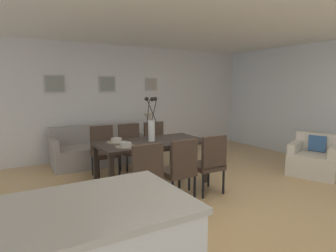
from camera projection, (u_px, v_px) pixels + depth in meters
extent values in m
plane|color=tan|center=(197.00, 200.00, 4.08)|extent=(9.00, 9.00, 0.00)
cube|color=silver|center=(117.00, 101.00, 6.68)|extent=(9.00, 0.10, 2.60)
cube|color=white|center=(323.00, 102.00, 6.07)|extent=(0.10, 6.30, 2.60)
cube|color=white|center=(183.00, 17.00, 4.06)|extent=(9.00, 7.20, 0.08)
cube|color=black|center=(152.00, 142.00, 4.67)|extent=(1.80, 0.91, 0.05)
cube|color=black|center=(181.00, 153.00, 5.48)|extent=(0.07, 0.07, 0.69)
cube|color=black|center=(96.00, 165.00, 4.64)|extent=(0.07, 0.07, 0.69)
cube|color=black|center=(206.00, 163.00, 4.80)|extent=(0.07, 0.07, 0.69)
cube|color=black|center=(112.00, 179.00, 3.96)|extent=(0.07, 0.07, 0.69)
cube|color=#3D2D23|center=(142.00, 178.00, 3.74)|extent=(0.45, 0.45, 0.08)
cube|color=#3D2D23|center=(148.00, 163.00, 3.54)|extent=(0.42, 0.07, 0.48)
cylinder|color=black|center=(148.00, 188.00, 4.03)|extent=(0.04, 0.04, 0.38)
cylinder|color=black|center=(123.00, 193.00, 3.84)|extent=(0.04, 0.04, 0.38)
cylinder|color=black|center=(161.00, 197.00, 3.71)|extent=(0.04, 0.04, 0.38)
cylinder|color=black|center=(135.00, 203.00, 3.51)|extent=(0.04, 0.04, 0.38)
cube|color=#3D2D23|center=(105.00, 154.00, 5.09)|extent=(0.44, 0.44, 0.08)
cube|color=#3D2D23|center=(102.00, 139.00, 5.22)|extent=(0.42, 0.06, 0.48)
cylinder|color=black|center=(99.00, 171.00, 4.87)|extent=(0.04, 0.04, 0.38)
cylinder|color=black|center=(119.00, 167.00, 5.06)|extent=(0.04, 0.04, 0.38)
cylinder|color=black|center=(93.00, 165.00, 5.19)|extent=(0.04, 0.04, 0.38)
cylinder|color=black|center=(112.00, 163.00, 5.38)|extent=(0.04, 0.04, 0.38)
cube|color=#3D2D23|center=(176.00, 172.00, 4.03)|extent=(0.46, 0.46, 0.08)
cube|color=#3D2D23|center=(184.00, 157.00, 3.84)|extent=(0.42, 0.08, 0.48)
cylinder|color=black|center=(179.00, 181.00, 4.32)|extent=(0.04, 0.04, 0.38)
cylinder|color=black|center=(158.00, 186.00, 4.12)|extent=(0.04, 0.04, 0.38)
cylinder|color=black|center=(195.00, 189.00, 4.01)|extent=(0.04, 0.04, 0.38)
cylinder|color=black|center=(173.00, 194.00, 3.80)|extent=(0.04, 0.04, 0.38)
cube|color=#3D2D23|center=(133.00, 151.00, 5.36)|extent=(0.45, 0.45, 0.08)
cube|color=#3D2D23|center=(129.00, 136.00, 5.49)|extent=(0.42, 0.07, 0.48)
cylinder|color=black|center=(127.00, 166.00, 5.13)|extent=(0.04, 0.04, 0.38)
cylinder|color=black|center=(146.00, 164.00, 5.32)|extent=(0.04, 0.04, 0.38)
cylinder|color=black|center=(120.00, 162.00, 5.46)|extent=(0.04, 0.04, 0.38)
cylinder|color=black|center=(138.00, 159.00, 5.65)|extent=(0.04, 0.04, 0.38)
cube|color=#3D2D23|center=(206.00, 166.00, 4.33)|extent=(0.45, 0.45, 0.08)
cube|color=#3D2D23|center=(214.00, 152.00, 4.13)|extent=(0.42, 0.07, 0.48)
cylinder|color=black|center=(209.00, 175.00, 4.62)|extent=(0.04, 0.04, 0.38)
cylinder|color=black|center=(189.00, 179.00, 4.44)|extent=(0.04, 0.04, 0.38)
cylinder|color=black|center=(223.00, 182.00, 4.29)|extent=(0.04, 0.04, 0.38)
cylinder|color=black|center=(203.00, 186.00, 4.11)|extent=(0.04, 0.04, 0.38)
cube|color=#3D2D23|center=(158.00, 148.00, 5.64)|extent=(0.46, 0.46, 0.08)
cube|color=#3D2D23|center=(154.00, 134.00, 5.77)|extent=(0.42, 0.08, 0.48)
cylinder|color=black|center=(153.00, 162.00, 5.42)|extent=(0.04, 0.04, 0.38)
cylinder|color=black|center=(171.00, 160.00, 5.60)|extent=(0.04, 0.04, 0.38)
cylinder|color=black|center=(146.00, 158.00, 5.75)|extent=(0.04, 0.04, 0.38)
cylinder|color=black|center=(162.00, 156.00, 5.93)|extent=(0.04, 0.04, 0.38)
cylinder|color=silver|center=(151.00, 131.00, 4.64)|extent=(0.11, 0.11, 0.34)
cylinder|color=black|center=(154.00, 111.00, 4.64)|extent=(0.05, 0.12, 0.37)
sphere|color=black|center=(155.00, 99.00, 4.63)|extent=(0.07, 0.07, 0.07)
cylinder|color=black|center=(148.00, 111.00, 4.62)|extent=(0.08, 0.05, 0.38)
sphere|color=black|center=(147.00, 99.00, 4.61)|extent=(0.07, 0.07, 0.07)
cylinder|color=black|center=(152.00, 111.00, 4.54)|extent=(0.15, 0.06, 0.36)
sphere|color=black|center=(152.00, 99.00, 4.48)|extent=(0.07, 0.07, 0.07)
cylinder|color=#7F705B|center=(126.00, 147.00, 4.22)|extent=(0.32, 0.32, 0.01)
cylinder|color=#B2ADA3|center=(126.00, 144.00, 4.21)|extent=(0.17, 0.17, 0.06)
cylinder|color=gray|center=(126.00, 143.00, 4.21)|extent=(0.13, 0.13, 0.04)
cylinder|color=#7F705B|center=(116.00, 142.00, 4.57)|extent=(0.32, 0.32, 0.01)
cylinder|color=#B2ADA3|center=(116.00, 140.00, 4.56)|extent=(0.17, 0.17, 0.06)
cylinder|color=gray|center=(116.00, 139.00, 4.56)|extent=(0.13, 0.13, 0.04)
cube|color=gray|center=(100.00, 154.00, 6.00)|extent=(1.93, 0.84, 0.42)
cube|color=gray|center=(95.00, 133.00, 6.24)|extent=(1.93, 0.16, 0.38)
cube|color=gray|center=(138.00, 136.00, 6.42)|extent=(0.10, 0.84, 0.20)
cube|color=gray|center=(53.00, 144.00, 5.50)|extent=(0.10, 0.84, 0.20)
cube|color=black|center=(149.00, 146.00, 6.60)|extent=(0.36, 0.36, 0.52)
cylinder|color=beige|center=(149.00, 133.00, 6.56)|extent=(0.12, 0.12, 0.08)
cylinder|color=beige|center=(149.00, 126.00, 6.53)|extent=(0.02, 0.02, 0.30)
cone|color=beige|center=(149.00, 117.00, 6.50)|extent=(0.22, 0.22, 0.18)
cube|color=beige|center=(314.00, 164.00, 5.24)|extent=(1.04, 1.04, 0.40)
cube|color=beige|center=(318.00, 142.00, 5.44)|extent=(0.44, 0.80, 0.35)
cube|color=beige|center=(335.00, 152.00, 4.99)|extent=(0.68, 0.38, 0.18)
cube|color=beige|center=(295.00, 147.00, 5.39)|extent=(0.68, 0.38, 0.18)
cube|color=#386093|center=(317.00, 143.00, 5.37)|extent=(0.19, 0.31, 0.30)
cube|color=#A8A399|center=(71.00, 211.00, 1.67)|extent=(1.46, 0.87, 0.04)
cube|color=#B2ADA3|center=(55.00, 84.00, 5.87)|extent=(0.41, 0.02, 0.37)
cube|color=gray|center=(55.00, 84.00, 5.86)|extent=(0.36, 0.01, 0.32)
cube|color=#B2ADA3|center=(107.00, 84.00, 6.44)|extent=(0.40, 0.02, 0.36)
cube|color=gray|center=(107.00, 84.00, 6.43)|extent=(0.35, 0.01, 0.31)
cube|color=#B2ADA3|center=(151.00, 84.00, 7.01)|extent=(0.33, 0.02, 0.32)
cube|color=#9E9389|center=(151.00, 84.00, 7.00)|extent=(0.28, 0.01, 0.27)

